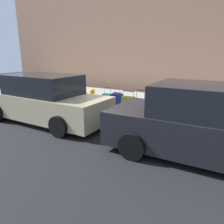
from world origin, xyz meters
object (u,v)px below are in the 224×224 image
(suitcase_red_0, at_px, (177,111))
(bollard_post, at_px, (80,97))
(suitcase_silver_1, at_px, (165,110))
(parked_car_beige_1, at_px, (45,100))
(suitcase_olive_4, at_px, (128,105))
(suitcase_navy_5, at_px, (117,103))
(suitcase_black_2, at_px, (152,110))
(parked_car_charcoal_0, at_px, (206,125))
(suitcase_teal_6, at_px, (107,102))
(fire_hydrant, at_px, (93,98))
(suitcase_maroon_3, at_px, (140,107))

(suitcase_red_0, bearing_deg, bollard_post, 2.38)
(suitcase_red_0, bearing_deg, suitcase_silver_1, -0.68)
(parked_car_beige_1, bearing_deg, suitcase_olive_4, -140.57)
(suitcase_navy_5, bearing_deg, bollard_post, 4.66)
(suitcase_black_2, bearing_deg, parked_car_beige_1, 30.61)
(suitcase_red_0, height_order, suitcase_olive_4, suitcase_red_0)
(parked_car_charcoal_0, bearing_deg, suitcase_teal_6, -26.37)
(fire_hydrant, xyz_separation_m, bollard_post, (0.56, 0.15, 0.02))
(suitcase_black_2, bearing_deg, suitcase_silver_1, -169.70)
(suitcase_silver_1, bearing_deg, suitcase_maroon_3, 6.33)
(parked_car_charcoal_0, bearing_deg, suitcase_olive_4, -32.76)
(suitcase_navy_5, height_order, parked_car_charcoal_0, parked_car_charcoal_0)
(suitcase_black_2, xyz_separation_m, suitcase_navy_5, (1.44, -0.05, 0.09))
(suitcase_olive_4, xyz_separation_m, parked_car_charcoal_0, (-2.96, 1.90, 0.31))
(suitcase_maroon_3, distance_m, suitcase_olive_4, 0.49)
(suitcase_olive_4, xyz_separation_m, parked_car_beige_1, (2.32, 1.90, 0.29))
(suitcase_maroon_3, bearing_deg, suitcase_red_0, -175.88)
(suitcase_black_2, distance_m, fire_hydrant, 2.63)
(suitcase_red_0, xyz_separation_m, suitcase_olive_4, (1.79, 0.09, -0.00))
(suitcase_maroon_3, bearing_deg, suitcase_black_2, -177.64)
(parked_car_charcoal_0, distance_m, parked_car_beige_1, 5.28)
(suitcase_black_2, xyz_separation_m, suitcase_teal_6, (1.87, -0.01, 0.06))
(suitcase_maroon_3, xyz_separation_m, bollard_post, (2.74, 0.07, 0.12))
(suitcase_olive_4, height_order, parked_car_beige_1, parked_car_beige_1)
(suitcase_navy_5, bearing_deg, suitcase_maroon_3, 176.02)
(bollard_post, bearing_deg, suitcase_black_2, -178.34)
(suitcase_black_2, distance_m, suitcase_olive_4, 0.94)
(suitcase_red_0, relative_size, suitcase_olive_4, 1.04)
(suitcase_maroon_3, xyz_separation_m, suitcase_olive_4, (0.49, -0.00, 0.02))
(suitcase_silver_1, height_order, parked_car_charcoal_0, parked_car_charcoal_0)
(suitcase_olive_4, distance_m, parked_car_charcoal_0, 3.53)
(parked_car_charcoal_0, bearing_deg, suitcase_black_2, -43.49)
(fire_hydrant, bearing_deg, parked_car_beige_1, 72.53)
(suitcase_red_0, xyz_separation_m, suitcase_silver_1, (0.41, -0.00, -0.01))
(suitcase_teal_6, bearing_deg, parked_car_charcoal_0, 153.63)
(suitcase_silver_1, bearing_deg, suitcase_navy_5, 0.91)
(suitcase_red_0, xyz_separation_m, suitcase_maroon_3, (1.30, 0.09, -0.02))
(fire_hydrant, height_order, parked_car_charcoal_0, parked_car_charcoal_0)
(suitcase_maroon_3, relative_size, suitcase_navy_5, 1.24)
(suitcase_olive_4, height_order, fire_hydrant, suitcase_olive_4)
(suitcase_navy_5, xyz_separation_m, parked_car_beige_1, (1.81, 1.97, 0.27))
(suitcase_silver_1, bearing_deg, suitcase_teal_6, 1.81)
(bollard_post, xyz_separation_m, parked_car_charcoal_0, (-5.21, 1.83, 0.20))
(suitcase_silver_1, bearing_deg, suitcase_olive_4, 4.09)
(suitcase_navy_5, height_order, fire_hydrant, fire_hydrant)
(suitcase_red_0, distance_m, suitcase_olive_4, 1.79)
(suitcase_olive_4, height_order, bollard_post, bollard_post)
(parked_car_beige_1, bearing_deg, bollard_post, -91.95)
(suitcase_black_2, distance_m, parked_car_charcoal_0, 2.82)
(suitcase_silver_1, relative_size, fire_hydrant, 1.16)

